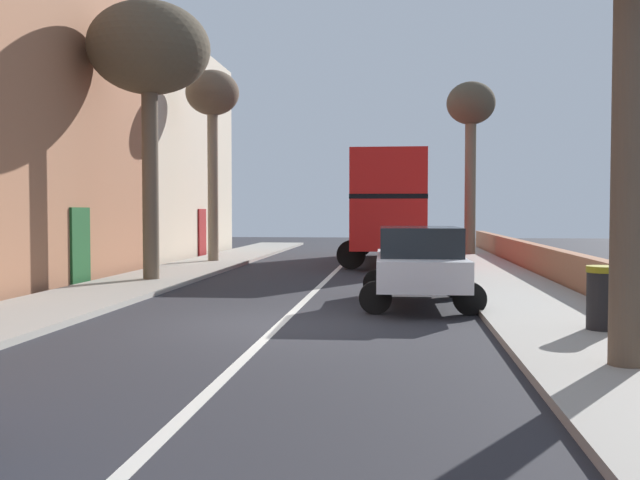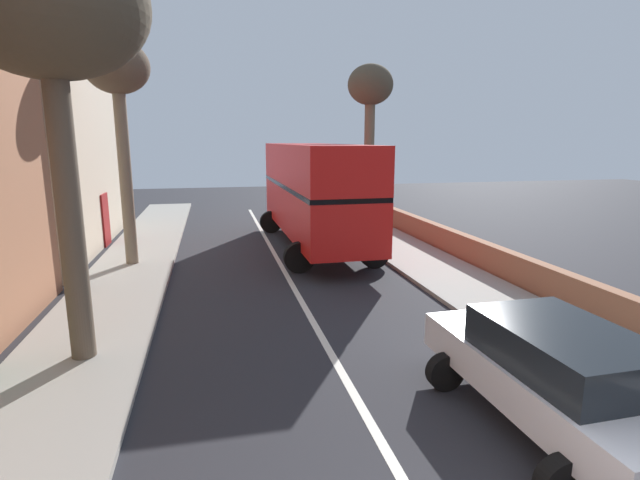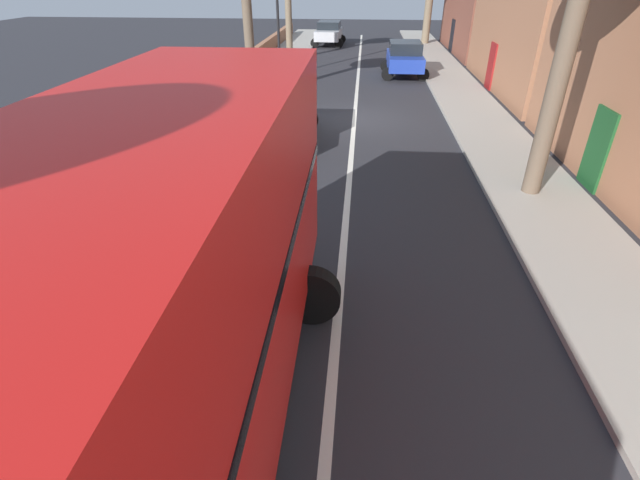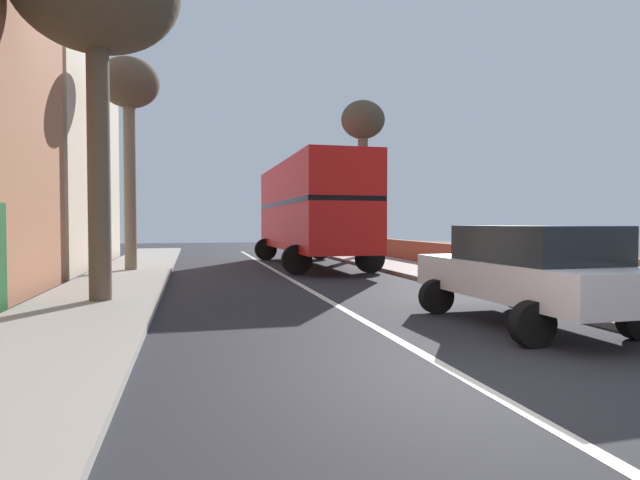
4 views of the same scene
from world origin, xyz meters
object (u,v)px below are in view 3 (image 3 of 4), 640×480
at_px(parked_car_blue_left_0, 405,57).
at_px(litter_bin_right, 227,96).
at_px(parked_car_white_right_1, 280,112).
at_px(double_decker_bus, 104,374).
at_px(parked_car_silver_right_2, 329,32).

distance_m(parked_car_blue_left_0, litter_bin_right, 11.21).
xyz_separation_m(parked_car_blue_left_0, parked_car_white_right_1, (5.00, 11.54, -0.04)).
distance_m(parked_car_blue_left_0, parked_car_white_right_1, 12.57).
distance_m(double_decker_bus, litter_bin_right, 16.91).
bearing_deg(litter_bin_right, parked_car_white_right_1, 128.71).
distance_m(double_decker_bus, parked_car_blue_left_0, 24.87).
xyz_separation_m(parked_car_blue_left_0, parked_car_silver_right_2, (5.00, -11.49, -0.02)).
relative_size(parked_car_silver_right_2, litter_bin_right, 4.02).
distance_m(double_decker_bus, parked_car_white_right_1, 13.04).
height_order(parked_car_silver_right_2, litter_bin_right, parked_car_silver_right_2).
distance_m(double_decker_bus, parked_car_silver_right_2, 36.00).
bearing_deg(double_decker_bus, parked_car_white_right_1, -86.46).
bearing_deg(litter_bin_right, double_decker_bus, 102.36).
height_order(parked_car_white_right_1, litter_bin_right, parked_car_white_right_1).
bearing_deg(parked_car_white_right_1, parked_car_blue_left_0, -113.44).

